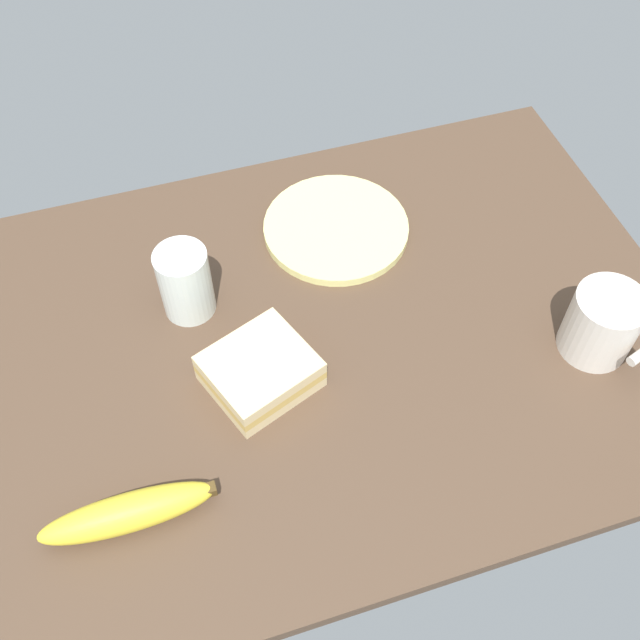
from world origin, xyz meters
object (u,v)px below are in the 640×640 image
sandwich_main (260,371)px  banana (128,513)px  glass_of_milk (186,284)px  coffee_mug_black (602,323)px  plate_of_food (336,228)px

sandwich_main → banana: (-17.06, -12.29, -0.18)cm
banana → glass_of_milk: bearing=66.0°
coffee_mug_black → banana: 56.68cm
banana → sandwich_main: bearing=35.8°
banana → plate_of_food: bearing=44.6°
plate_of_food → sandwich_main: size_ratio=1.37×
sandwich_main → glass_of_milk: bearing=112.9°
plate_of_food → glass_of_milk: glass_of_milk is taller
coffee_mug_black → glass_of_milk: size_ratio=1.11×
glass_of_milk → banana: bearing=-114.0°
plate_of_food → banana: 46.19cm
plate_of_food → coffee_mug_black: (23.51, -27.19, 3.96)cm
plate_of_food → glass_of_milk: 22.82cm
banana → coffee_mug_black: bearing=5.3°
plate_of_food → sandwich_main: bearing=-128.1°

